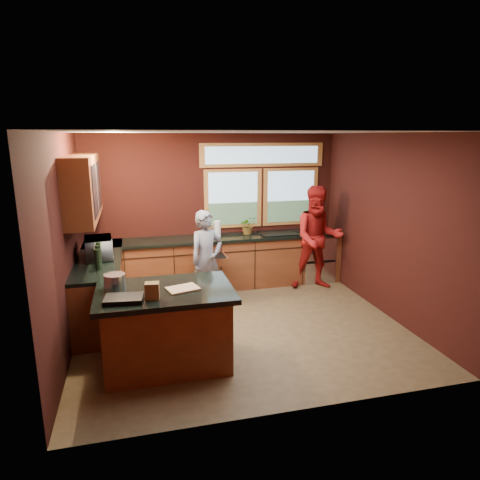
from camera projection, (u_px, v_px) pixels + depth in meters
name	position (u px, v px, depth m)	size (l,w,h in m)	color
floor	(241.00, 326.00, 6.12)	(4.50, 4.50, 0.00)	brown
room_shell	(194.00, 200.00, 5.86)	(4.52, 4.02, 2.71)	black
back_counter	(229.00, 261.00, 7.66)	(4.50, 0.64, 0.93)	#5A2B15
left_counter	(100.00, 287.00, 6.35)	(0.64, 2.30, 0.93)	#5A2B15
island	(166.00, 327.00, 5.00)	(1.55, 1.05, 0.95)	#5A2B15
person_grey	(207.00, 260.00, 6.65)	(0.57, 0.37, 1.55)	slate
person_red	(318.00, 238.00, 7.48)	(0.89, 0.69, 1.83)	maroon
microwave	(99.00, 248.00, 6.16)	(0.55, 0.37, 0.30)	#999999
potted_plant	(248.00, 225.00, 7.64)	(0.29, 0.25, 0.33)	#999999
paper_towel	(217.00, 229.00, 7.47)	(0.12, 0.12, 0.28)	white
cutting_board	(183.00, 289.00, 4.88)	(0.35, 0.25, 0.02)	tan
stock_pot	(115.00, 282.00, 4.88)	(0.24, 0.24, 0.18)	#BCBCC1
paper_bag	(152.00, 291.00, 4.59)	(0.15, 0.12, 0.18)	brown
black_tray	(124.00, 299.00, 4.54)	(0.40, 0.28, 0.05)	black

